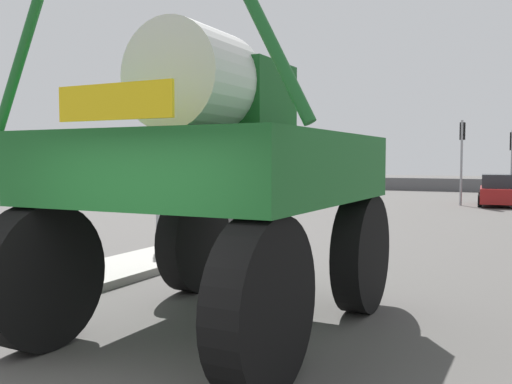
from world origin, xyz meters
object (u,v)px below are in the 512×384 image
Objects in this scene: traffic_signal_near_left at (161,145)px; bare_tree_left at (224,107)px; traffic_signal_far_right at (512,151)px; traffic_signal_far_left at (462,143)px; sedan_ahead at (499,191)px; oversize_sprayer at (218,177)px.

traffic_signal_near_left is 10.87m from bare_tree_left.
traffic_signal_far_left is at bearing -179.80° from traffic_signal_far_right.
traffic_signal_far_left reaches higher than sedan_ahead.
oversize_sprayer reaches higher than traffic_signal_far_left.
sedan_ahead is (2.47, 23.20, -1.30)m from oversize_sprayer.
traffic_signal_near_left is at bearing 154.12° from sedan_ahead.
traffic_signal_far_right is at bearing -6.46° from oversize_sprayer.
bare_tree_left is at bearing 121.35° from sedan_ahead.
traffic_signal_far_right is (3.02, 22.71, 0.62)m from oversize_sprayer.
traffic_signal_far_right is at bearing -135.53° from sedan_ahead.
traffic_signal_far_right is (2.23, 0.01, -0.38)m from traffic_signal_far_left.
sedan_ahead is at bearing 16.53° from traffic_signal_far_left.
sedan_ahead is 19.20m from traffic_signal_near_left.
traffic_signal_far_left is at bearing 37.66° from bare_tree_left.
sedan_ahead is 13.88m from bare_tree_left.
traffic_signal_near_left is 0.57× the size of bare_tree_left.
sedan_ahead is at bearing -4.97° from oversize_sprayer.
oversize_sprayer is 17.90m from bare_tree_left.
sedan_ahead is 1.16× the size of traffic_signal_far_right.
traffic_signal_far_left is 2.27m from traffic_signal_far_right.
sedan_ahead is 1.17× the size of traffic_signal_near_left.
bare_tree_left is at bearing 110.15° from traffic_signal_near_left.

